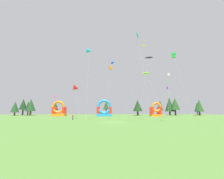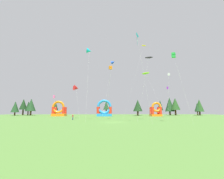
% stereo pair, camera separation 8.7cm
% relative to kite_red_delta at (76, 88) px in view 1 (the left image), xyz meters
% --- Properties ---
extents(ground_plane, '(120.00, 120.00, 0.00)m').
position_rel_kite_red_delta_xyz_m(ground_plane, '(11.18, -13.80, -9.45)').
color(ground_plane, '#548438').
extents(kite_red_delta, '(2.70, 3.06, 10.35)m').
position_rel_kite_red_delta_xyz_m(kite_red_delta, '(0.00, 0.00, 0.00)').
color(kite_red_delta, red).
rests_on(kite_red_delta, ground_plane).
extents(kite_white_box, '(2.54, 3.52, 15.25)m').
position_rel_kite_red_delta_xyz_m(kite_white_box, '(30.83, 3.89, 5.29)').
color(kite_white_box, white).
rests_on(kite_white_box, ground_plane).
extents(kite_cyan_delta, '(1.48, 6.06, 18.52)m').
position_rel_kite_red_delta_xyz_m(kite_cyan_delta, '(5.03, -10.03, 8.29)').
color(kite_cyan_delta, '#19B7CC').
rests_on(kite_cyan_delta, ground_plane).
extents(kite_lime_parafoil, '(5.69, 3.35, 12.76)m').
position_rel_kite_red_delta_xyz_m(kite_lime_parafoil, '(19.94, -8.16, 2.89)').
color(kite_lime_parafoil, '#8CD826').
rests_on(kite_lime_parafoil, ground_plane).
extents(kite_black_parafoil, '(4.46, 1.29, 16.23)m').
position_rel_kite_red_delta_xyz_m(kite_black_parafoil, '(20.11, -11.19, 6.25)').
color(kite_black_parafoil, black).
rests_on(kite_black_parafoil, ground_plane).
extents(kite_teal_diamond, '(3.25, 1.00, 18.26)m').
position_rel_kite_red_delta_xyz_m(kite_teal_diamond, '(15.81, -18.69, 8.13)').
color(kite_teal_diamond, '#0C7F7A').
rests_on(kite_teal_diamond, ground_plane).
extents(kite_purple_box, '(1.64, 3.40, 10.73)m').
position_rel_kite_red_delta_xyz_m(kite_purple_box, '(30.70, 5.29, 0.83)').
color(kite_purple_box, purple).
rests_on(kite_purple_box, ground_plane).
extents(kite_green_box, '(3.07, 2.19, 14.85)m').
position_rel_kite_red_delta_xyz_m(kite_green_box, '(23.95, -16.96, 4.86)').
color(kite_green_box, green).
rests_on(kite_green_box, ground_plane).
extents(kite_yellow_parafoil, '(8.62, 4.74, 24.78)m').
position_rel_kite_red_delta_xyz_m(kite_yellow_parafoil, '(22.07, 2.45, 14.94)').
color(kite_yellow_parafoil, yellow).
rests_on(kite_yellow_parafoil, ground_plane).
extents(kite_blue_delta, '(5.03, 7.59, 22.53)m').
position_rel_kite_red_delta_xyz_m(kite_blue_delta, '(11.88, 12.67, 12.23)').
color(kite_blue_delta, blue).
rests_on(kite_blue_delta, ground_plane).
extents(kite_orange_box, '(1.42, 5.71, 14.56)m').
position_rel_kite_red_delta_xyz_m(kite_orange_box, '(10.55, -7.07, 4.66)').
color(kite_orange_box, orange).
rests_on(kite_orange_box, ground_plane).
extents(kite_pink_box, '(1.71, 0.68, 8.16)m').
position_rel_kite_red_delta_xyz_m(kite_pink_box, '(-10.51, 11.17, -1.86)').
color(kite_pink_box, '#EA599E').
rests_on(kite_pink_box, ground_plane).
extents(person_midfield, '(0.34, 0.34, 1.58)m').
position_rel_kite_red_delta_xyz_m(person_midfield, '(0.36, -5.35, -8.52)').
color(person_midfield, navy).
rests_on(person_midfield, ground_plane).
extents(inflatable_red_slide, '(4.40, 3.99, 5.91)m').
position_rel_kite_red_delta_xyz_m(inflatable_red_slide, '(30.02, 17.61, -7.24)').
color(inflatable_red_slide, orange).
rests_on(inflatable_red_slide, ground_plane).
extents(inflatable_orange_dome, '(5.51, 4.12, 6.49)m').
position_rel_kite_red_delta_xyz_m(inflatable_orange_dome, '(-11.01, 19.58, -7.17)').
color(inflatable_orange_dome, orange).
rests_on(inflatable_orange_dome, ground_plane).
extents(inflatable_blue_arch, '(6.28, 4.42, 6.94)m').
position_rel_kite_red_delta_xyz_m(inflatable_blue_arch, '(8.33, 18.15, -7.05)').
color(inflatable_blue_arch, '#268CD8').
rests_on(inflatable_blue_arch, ground_plane).
extents(tree_row_0, '(3.59, 3.59, 6.63)m').
position_rel_kite_red_delta_xyz_m(tree_row_0, '(-33.72, 27.03, -5.40)').
color(tree_row_0, '#4C331E').
rests_on(tree_row_0, ground_plane).
extents(tree_row_1, '(3.75, 3.75, 8.06)m').
position_rel_kite_red_delta_xyz_m(tree_row_1, '(-32.09, 31.09, -4.10)').
color(tree_row_1, '#4C331E').
rests_on(tree_row_1, ground_plane).
extents(tree_row_2, '(3.07, 3.07, 6.77)m').
position_rel_kite_red_delta_xyz_m(tree_row_2, '(-29.45, 30.78, -5.11)').
color(tree_row_2, '#4C331E').
rests_on(tree_row_2, ground_plane).
extents(tree_row_3, '(4.47, 4.47, 8.00)m').
position_rel_kite_red_delta_xyz_m(tree_row_3, '(-27.53, 29.47, -4.46)').
color(tree_row_3, '#4C331E').
rests_on(tree_row_3, ground_plane).
extents(tree_row_4, '(2.99, 2.99, 7.07)m').
position_rel_kite_red_delta_xyz_m(tree_row_4, '(-16.50, 31.48, -4.75)').
color(tree_row_4, '#4C331E').
rests_on(tree_row_4, ground_plane).
extents(tree_row_5, '(3.03, 3.03, 6.78)m').
position_rel_kite_red_delta_xyz_m(tree_row_5, '(8.98, 29.95, -4.76)').
color(tree_row_5, '#4C331E').
rests_on(tree_row_5, ground_plane).
extents(tree_row_6, '(4.50, 4.50, 7.39)m').
position_rel_kite_red_delta_xyz_m(tree_row_6, '(23.98, 26.22, -4.82)').
color(tree_row_6, '#4C331E').
rests_on(tree_row_6, ground_plane).
extents(tree_row_7, '(2.83, 2.83, 7.44)m').
position_rel_kite_red_delta_xyz_m(tree_row_7, '(36.05, 30.39, -4.56)').
color(tree_row_7, '#4C331E').
rests_on(tree_row_7, ground_plane).
extents(tree_row_8, '(4.62, 4.62, 8.96)m').
position_rel_kite_red_delta_xyz_m(tree_row_8, '(41.13, 31.12, -4.09)').
color(tree_row_8, '#4C331E').
rests_on(tree_row_8, ground_plane).
extents(tree_row_9, '(4.60, 4.60, 8.53)m').
position_rel_kite_red_delta_xyz_m(tree_row_9, '(43.17, 29.17, -3.94)').
color(tree_row_9, '#4C331E').
rests_on(tree_row_9, ground_plane).
extents(tree_row_10, '(2.50, 2.50, 6.10)m').
position_rel_kite_red_delta_xyz_m(tree_row_10, '(52.94, 27.00, -5.47)').
color(tree_row_10, '#4C331E').
rests_on(tree_row_10, ground_plane).
extents(tree_row_11, '(4.03, 4.03, 7.78)m').
position_rel_kite_red_delta_xyz_m(tree_row_11, '(54.26, 27.43, -4.69)').
color(tree_row_11, '#4C331E').
rests_on(tree_row_11, ground_plane).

